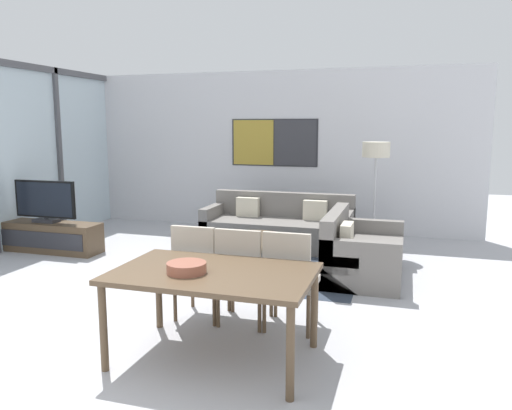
% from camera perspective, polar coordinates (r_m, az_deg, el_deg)
% --- Properties ---
extents(ground_plane, '(24.00, 24.00, 0.00)m').
position_cam_1_polar(ground_plane, '(4.11, -24.06, -18.46)').
color(ground_plane, '#B2B2B7').
extents(wall_back, '(7.46, 0.09, 2.80)m').
position_cam_1_polar(wall_back, '(8.99, 0.99, 6.23)').
color(wall_back, silver).
rests_on(wall_back, ground_plane).
extents(area_rug, '(2.71, 1.79, 0.01)m').
position_cam_1_polar(area_rug, '(6.51, -0.40, -7.38)').
color(area_rug, '#333D4C').
rests_on(area_rug, ground_plane).
extents(tv_console, '(1.67, 0.44, 0.44)m').
position_cam_1_polar(tv_console, '(8.03, -22.74, -3.36)').
color(tv_console, brown).
rests_on(tv_console, ground_plane).
extents(television, '(1.02, 0.20, 0.62)m').
position_cam_1_polar(television, '(7.94, -22.97, 0.33)').
color(television, '#2D2D33').
rests_on(television, tv_console).
extents(sofa_main, '(2.24, 0.89, 0.80)m').
position_cam_1_polar(sofa_main, '(7.73, 2.65, -2.73)').
color(sofa_main, slate).
rests_on(sofa_main, ground_plane).
extents(sofa_side, '(0.89, 1.45, 0.80)m').
position_cam_1_polar(sofa_side, '(6.30, 11.58, -5.62)').
color(sofa_side, slate).
rests_on(sofa_side, ground_plane).
extents(coffee_table, '(1.04, 1.04, 0.42)m').
position_cam_1_polar(coffee_table, '(6.43, -0.40, -4.72)').
color(coffee_table, brown).
rests_on(coffee_table, ground_plane).
extents(dining_table, '(1.56, 0.99, 0.72)m').
position_cam_1_polar(dining_table, '(3.96, -4.86, -8.48)').
color(dining_table, brown).
rests_on(dining_table, ground_plane).
extents(dining_chair_left, '(0.46, 0.46, 0.93)m').
position_cam_1_polar(dining_chair_left, '(4.80, -6.55, -7.04)').
color(dining_chair_left, '#B2A899').
rests_on(dining_chair_left, ground_plane).
extents(dining_chair_centre, '(0.46, 0.46, 0.93)m').
position_cam_1_polar(dining_chair_centre, '(4.63, -1.56, -7.57)').
color(dining_chair_centre, '#B2A899').
rests_on(dining_chair_centre, ground_plane).
extents(dining_chair_right, '(0.46, 0.46, 0.93)m').
position_cam_1_polar(dining_chair_right, '(4.52, 3.84, -8.02)').
color(dining_chair_right, '#B2A899').
rests_on(dining_chair_right, ground_plane).
extents(fruit_bowl, '(0.31, 0.31, 0.08)m').
position_cam_1_polar(fruit_bowl, '(3.90, -7.95, -7.03)').
color(fruit_bowl, '#995642').
rests_on(fruit_bowl, dining_table).
extents(floor_lamp, '(0.40, 0.40, 1.62)m').
position_cam_1_polar(floor_lamp, '(7.46, 13.54, 5.40)').
color(floor_lamp, '#2D2D33').
rests_on(floor_lamp, ground_plane).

